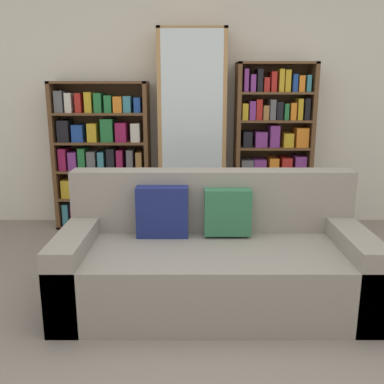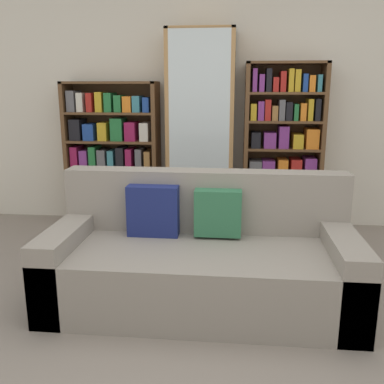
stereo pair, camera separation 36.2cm
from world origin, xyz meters
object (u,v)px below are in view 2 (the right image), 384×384
(couch, at_px, (201,260))
(display_cabinet, at_px, (201,133))
(wine_bottle, at_px, (265,232))
(bookshelf_right, at_px, (283,149))
(bookshelf_left, at_px, (113,157))

(couch, height_order, display_cabinet, display_cabinet)
(wine_bottle, bearing_deg, bookshelf_right, 73.20)
(bookshelf_left, height_order, display_cabinet, display_cabinet)
(bookshelf_right, bearing_deg, display_cabinet, -178.83)
(display_cabinet, height_order, wine_bottle, display_cabinet)
(display_cabinet, bearing_deg, couch, -85.00)
(bookshelf_right, xyz_separation_m, wine_bottle, (-0.19, -0.61, -0.68))
(bookshelf_right, bearing_deg, bookshelf_left, -179.99)
(couch, relative_size, wine_bottle, 5.46)
(couch, xyz_separation_m, display_cabinet, (-0.14, 1.64, 0.69))
(couch, bearing_deg, wine_bottle, 64.13)
(couch, distance_m, bookshelf_left, 2.02)
(couch, distance_m, bookshelf_right, 1.87)
(bookshelf_left, height_order, wine_bottle, bookshelf_left)
(display_cabinet, distance_m, bookshelf_right, 0.85)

